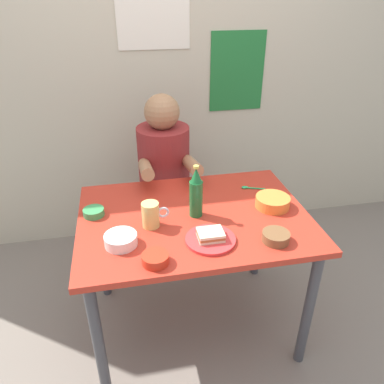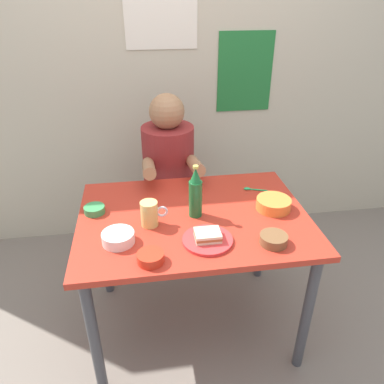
{
  "view_description": "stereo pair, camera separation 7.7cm",
  "coord_description": "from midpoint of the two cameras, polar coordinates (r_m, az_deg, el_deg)",
  "views": [
    {
      "loc": [
        -0.3,
        -1.47,
        1.71
      ],
      "look_at": [
        0.0,
        0.05,
        0.84
      ],
      "focal_mm": 34.49,
      "sensor_mm": 36.0,
      "label": 1
    },
    {
      "loc": [
        -0.23,
        -1.48,
        1.71
      ],
      "look_at": [
        0.0,
        0.05,
        0.84
      ],
      "focal_mm": 34.49,
      "sensor_mm": 36.0,
      "label": 2
    }
  ],
  "objects": [
    {
      "name": "ground_plane",
      "position": [
        2.27,
        1.23,
        -19.5
      ],
      "size": [
        6.0,
        6.0,
        0.0
      ],
      "primitive_type": "plane",
      "color": "slate"
    },
    {
      "name": "wall_back",
      "position": [
        2.57,
        -2.56,
        20.14
      ],
      "size": [
        4.4,
        0.09,
        2.6
      ],
      "color": "#BCB299",
      "rests_on": "ground"
    },
    {
      "name": "dining_table",
      "position": [
        1.83,
        1.44,
        -6.05
      ],
      "size": [
        1.1,
        0.8,
        0.74
      ],
      "color": "#B72D1E",
      "rests_on": "ground"
    },
    {
      "name": "stool",
      "position": [
        2.51,
        -2.5,
        -3.5
      ],
      "size": [
        0.34,
        0.34,
        0.45
      ],
      "color": "#4C4C51",
      "rests_on": "ground"
    },
    {
      "name": "person_seated",
      "position": [
        2.3,
        -2.69,
        5.1
      ],
      "size": [
        0.33,
        0.56,
        0.72
      ],
      "color": "maroon",
      "rests_on": "stool"
    },
    {
      "name": "plate_orange",
      "position": [
        1.61,
        3.8,
        -7.43
      ],
      "size": [
        0.22,
        0.22,
        0.01
      ],
      "primitive_type": "cylinder",
      "color": "red",
      "rests_on": "dining_table"
    },
    {
      "name": "sandwich",
      "position": [
        1.59,
        3.83,
        -6.71
      ],
      "size": [
        0.11,
        0.09,
        0.04
      ],
      "color": "beige",
      "rests_on": "plate_orange"
    },
    {
      "name": "beer_mug",
      "position": [
        1.69,
        -5.23,
        -3.36
      ],
      "size": [
        0.13,
        0.08,
        0.12
      ],
      "color": "#D1BC66",
      "rests_on": "dining_table"
    },
    {
      "name": "beer_bottle",
      "position": [
        1.72,
        1.84,
        -0.3
      ],
      "size": [
        0.06,
        0.06,
        0.26
      ],
      "color": "#19602D",
      "rests_on": "dining_table"
    },
    {
      "name": "soup_bowl_orange",
      "position": [
        1.86,
        13.69,
        -1.79
      ],
      "size": [
        0.17,
        0.17,
        0.05
      ],
      "color": "orange",
      "rests_on": "dining_table"
    },
    {
      "name": "condiment_bowl_brown",
      "position": [
        1.63,
        13.84,
        -7.07
      ],
      "size": [
        0.12,
        0.12,
        0.04
      ],
      "color": "brown",
      "rests_on": "dining_table"
    },
    {
      "name": "dip_bowl_green",
      "position": [
        1.84,
        -13.7,
        -2.63
      ],
      "size": [
        0.1,
        0.1,
        0.03
      ],
      "color": "#388C4C",
      "rests_on": "dining_table"
    },
    {
      "name": "sauce_bowl_chili",
      "position": [
        1.5,
        -4.95,
        -10.01
      ],
      "size": [
        0.11,
        0.11,
        0.04
      ],
      "color": "red",
      "rests_on": "dining_table"
    },
    {
      "name": "rice_bowl_white",
      "position": [
        1.61,
        -10.0,
        -6.92
      ],
      "size": [
        0.14,
        0.14,
        0.05
      ],
      "color": "silver",
      "rests_on": "dining_table"
    },
    {
      "name": "spoon",
      "position": [
        2.03,
        10.21,
        0.44
      ],
      "size": [
        0.12,
        0.05,
        0.01
      ],
      "color": "#26A559",
      "rests_on": "dining_table"
    }
  ]
}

